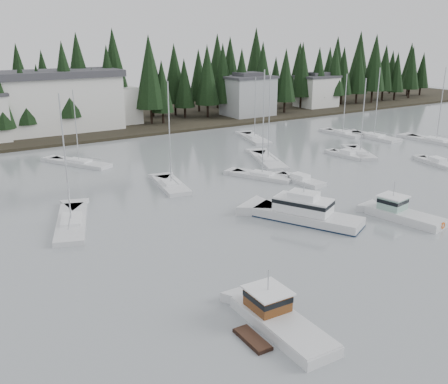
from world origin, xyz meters
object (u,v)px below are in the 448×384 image
(sailboat_0, at_px, (255,140))
(runabout_2, at_px, (437,164))
(harbor_inn, at_px, (63,101))
(sailboat_10, at_px, (262,177))
(sailboat_1, at_px, (79,164))
(sailboat_9, at_px, (360,154))
(lobster_boat_brown, at_px, (277,321))
(sailboat_5, at_px, (436,142))
(lobster_boat_teal, at_px, (402,214))
(house_east_a, at_px, (248,95))
(runabout_1, at_px, (300,181))
(sailboat_13, at_px, (374,138))
(runabout_4, at_px, (348,156))
(sailboat_8, at_px, (343,134))
(cabin_cruiser_center, at_px, (306,214))
(house_east_b, at_px, (317,90))
(sailboat_11, at_px, (72,224))
(sailboat_2, at_px, (171,187))
(sailboat_3, at_px, (268,162))

(sailboat_0, relative_size, runabout_2, 1.57)
(harbor_inn, height_order, sailboat_10, sailboat_10)
(harbor_inn, xyz_separation_m, sailboat_1, (-5.30, -25.65, -5.72))
(sailboat_9, bearing_deg, sailboat_10, 124.40)
(lobster_boat_brown, height_order, sailboat_5, sailboat_5)
(harbor_inn, bearing_deg, lobster_boat_teal, -76.66)
(house_east_a, xyz_separation_m, runabout_1, (-23.54, -44.78, -4.77))
(sailboat_1, bearing_deg, sailboat_13, -130.15)
(runabout_2, bearing_deg, runabout_4, 47.96)
(sailboat_8, xyz_separation_m, sailboat_9, (-9.25, -12.72, 0.00))
(sailboat_0, bearing_deg, lobster_boat_brown, 161.96)
(lobster_boat_brown, height_order, cabin_cruiser_center, cabin_cruiser_center)
(lobster_boat_brown, height_order, sailboat_13, sailboat_13)
(house_east_b, bearing_deg, house_east_a, -174.81)
(sailboat_9, distance_m, runabout_2, 11.16)
(harbor_inn, height_order, sailboat_0, harbor_inn)
(sailboat_8, height_order, runabout_2, sailboat_8)
(lobster_boat_teal, bearing_deg, harbor_inn, 3.75)
(lobster_boat_brown, height_order, runabout_1, lobster_boat_brown)
(sailboat_5, relative_size, runabout_4, 2.03)
(cabin_cruiser_center, distance_m, sailboat_0, 39.51)
(house_east_a, height_order, lobster_boat_teal, house_east_a)
(harbor_inn, height_order, cabin_cruiser_center, harbor_inn)
(sailboat_0, relative_size, sailboat_10, 0.80)
(sailboat_0, relative_size, sailboat_8, 0.98)
(lobster_boat_teal, relative_size, sailboat_9, 0.66)
(sailboat_0, bearing_deg, house_east_a, -15.89)
(sailboat_9, bearing_deg, lobster_boat_teal, 169.46)
(house_east_a, xyz_separation_m, lobster_boat_brown, (-46.21, -68.82, -4.45))
(cabin_cruiser_center, bearing_deg, sailboat_8, -76.47)
(sailboat_11, bearing_deg, runabout_2, -76.06)
(house_east_a, height_order, cabin_cruiser_center, house_east_a)
(sailboat_13, distance_m, runabout_1, 32.33)
(house_east_a, xyz_separation_m, sailboat_0, (-13.20, -20.83, -4.85))
(sailboat_2, relative_size, sailboat_3, 0.99)
(sailboat_11, xyz_separation_m, sailboat_13, (57.69, 13.20, -0.00))
(house_east_b, relative_size, runabout_2, 1.33)
(sailboat_3, xyz_separation_m, sailboat_5, (32.52, -4.66, -0.00))
(cabin_cruiser_center, bearing_deg, sailboat_11, 33.63)
(house_east_a, height_order, sailboat_1, sailboat_1)
(sailboat_5, bearing_deg, sailboat_0, 50.51)
(sailboat_2, distance_m, sailboat_9, 32.09)
(cabin_cruiser_center, xyz_separation_m, sailboat_3, (11.32, 20.97, -0.63))
(sailboat_8, distance_m, sailboat_10, 33.11)
(sailboat_10, bearing_deg, sailboat_11, 70.92)
(sailboat_5, bearing_deg, runabout_2, 122.53)
(cabin_cruiser_center, distance_m, runabout_4, 29.13)
(sailboat_8, height_order, sailboat_10, sailboat_10)
(sailboat_10, height_order, sailboat_11, sailboat_10)
(cabin_cruiser_center, height_order, sailboat_2, sailboat_2)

